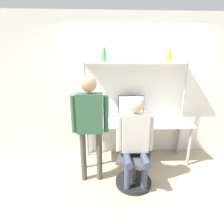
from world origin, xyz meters
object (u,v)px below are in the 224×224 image
(monitor, at_px, (131,106))
(person_seated, at_px, (135,136))
(laptop, at_px, (131,121))
(bottle_amber, at_px, (169,56))
(office_chair, at_px, (134,166))
(bottle_green, at_px, (105,56))
(bottle_clear, at_px, (138,57))
(cell_phone, at_px, (147,124))
(person_standing, at_px, (90,117))

(monitor, distance_m, person_seated, 0.95)
(monitor, distance_m, laptop, 0.37)
(laptop, distance_m, bottle_amber, 1.33)
(laptop, height_order, office_chair, laptop)
(bottle_green, height_order, bottle_amber, bottle_green)
(office_chair, distance_m, person_seated, 0.53)
(bottle_clear, bearing_deg, person_seated, -100.39)
(monitor, bearing_deg, laptop, -97.14)
(cell_phone, relative_size, bottle_clear, 0.73)
(laptop, relative_size, bottle_clear, 1.71)
(person_seated, xyz_separation_m, bottle_clear, (0.16, 0.90, 1.12))
(monitor, relative_size, laptop, 1.41)
(cell_phone, bearing_deg, person_standing, -154.86)
(laptop, bearing_deg, person_seated, -93.07)
(person_standing, bearing_deg, bottle_clear, 42.42)
(office_chair, xyz_separation_m, bottle_clear, (0.15, 0.85, 1.64))
(person_seated, relative_size, bottle_clear, 6.73)
(monitor, distance_m, bottle_amber, 1.11)
(cell_phone, xyz_separation_m, bottle_amber, (0.39, 0.29, 1.16))
(person_seated, distance_m, person_standing, 0.72)
(cell_phone, distance_m, person_seated, 0.69)
(bottle_green, bearing_deg, bottle_amber, 0.00)
(laptop, relative_size, bottle_amber, 1.67)
(person_standing, relative_size, bottle_amber, 7.90)
(cell_phone, relative_size, person_seated, 0.11)
(bottle_amber, bearing_deg, bottle_green, 180.00)
(laptop, height_order, bottle_green, bottle_green)
(cell_phone, height_order, office_chair, office_chair)
(person_standing, bearing_deg, laptop, 34.18)
(laptop, relative_size, cell_phone, 2.33)
(person_seated, relative_size, person_standing, 0.83)
(laptop, height_order, bottle_amber, bottle_amber)
(laptop, distance_m, person_seated, 0.62)
(laptop, bearing_deg, monitor, 82.86)
(bottle_amber, relative_size, bottle_clear, 1.03)
(monitor, bearing_deg, person_seated, -94.44)
(laptop, relative_size, person_seated, 0.25)
(office_chair, bearing_deg, cell_phone, 61.01)
(office_chair, distance_m, bottle_clear, 1.86)
(monitor, xyz_separation_m, person_standing, (-0.73, -0.78, 0.03))
(laptop, xyz_separation_m, bottle_clear, (0.13, 0.28, 1.10))
(bottle_amber, bearing_deg, person_seated, -128.57)
(bottle_amber, distance_m, bottle_clear, 0.55)
(laptop, xyz_separation_m, bottle_green, (-0.46, 0.28, 1.11))
(office_chair, height_order, bottle_amber, bottle_amber)
(office_chair, bearing_deg, bottle_clear, 79.93)
(office_chair, bearing_deg, bottle_amber, 50.49)
(cell_phone, xyz_separation_m, person_standing, (-0.98, -0.46, 0.29))
(monitor, relative_size, office_chair, 0.53)
(bottle_clear, bearing_deg, person_standing, -137.58)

